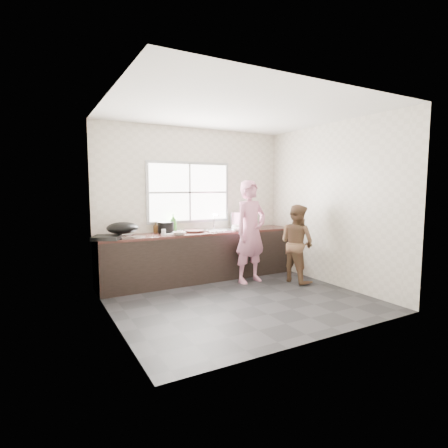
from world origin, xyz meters
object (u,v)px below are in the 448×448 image
black_pot (166,228)px  bottle_brown_short (170,229)px  burner (106,238)px  bowl_mince (179,233)px  bowl_held (238,229)px  bottle_brown_tall (156,228)px  bottle_green (173,223)px  glass_jar (164,232)px  cutting_board (194,231)px  woman (251,235)px  wok (122,228)px  bowl_crabs (241,229)px  pot_lid_left (138,237)px  plate_food (167,234)px  person_side (297,243)px  pot_lid_right (127,234)px  dish_rack (242,220)px

black_pot → bottle_brown_short: bearing=-12.5°
bottle_brown_short → burner: (-1.09, -0.22, -0.05)m
bowl_mince → bowl_held: bearing=0.0°
bottle_brown_tall → bottle_brown_short: size_ratio=1.13×
black_pot → bottle_green: (0.16, 0.07, 0.07)m
glass_jar → cutting_board: bearing=12.2°
woman → wok: 2.13m
bowl_crabs → pot_lid_left: bowl_crabs is taller
woman → plate_food: bearing=150.7°
bottle_brown_tall → bowl_mince: bearing=-60.0°
cutting_board → black_pot: 0.49m
black_pot → wok: wok is taller
black_pot → wok: 0.77m
woman → bottle_brown_tall: bearing=142.6°
person_side → bowl_held: (-0.76, 0.72, 0.22)m
bowl_crabs → bowl_mince: bearing=180.0°
plate_food → bottle_green: (0.18, 0.20, 0.16)m
glass_jar → bottle_brown_short: bearing=45.8°
bottle_brown_short → cutting_board: bearing=-7.6°
bottle_green → pot_lid_right: size_ratio=1.39×
plate_food → bottle_brown_tall: size_ratio=1.36×
woman → bottle_brown_tall: (-1.43, 0.78, 0.12)m
bottle_brown_tall → burner: bottle_brown_tall is taller
woman → glass_jar: size_ratio=16.40×
cutting_board → plate_food: 0.51m
cutting_board → burner: burner is taller
cutting_board → person_side: bearing=-31.5°
person_side → plate_food: 2.23m
bowl_mince → plate_food: 0.22m
bowl_crabs → bottle_brown_short: bottle_brown_short is taller
bowl_mince → cutting_board: bearing=31.9°
bowl_held → glass_jar: bearing=176.1°
pot_lid_left → burner: bearing=-178.8°
plate_food → pot_lid_right: bearing=154.9°
bottle_brown_tall → dish_rack: (1.62, -0.18, 0.07)m
pot_lid_left → pot_lid_right: bearing=104.2°
bottle_green → pot_lid_left: (-0.69, -0.29, -0.16)m
bowl_crabs → burner: size_ratio=0.50×
glass_jar → burner: bearing=-177.9°
burner → pot_lid_left: bearing=1.2°
pot_lid_left → bottle_green: bearing=22.8°
black_pot → burner: bearing=-167.2°
cutting_board → pot_lid_left: 1.02m
person_side → bowl_mince: person_side is taller
person_side → wok: (-2.78, 0.86, 0.34)m
person_side → black_pot: bearing=55.0°
cutting_board → dish_rack: bearing=2.0°
bottle_brown_tall → dish_rack: size_ratio=0.40×
pot_lid_right → person_side: bearing=-23.7°
pot_lid_right → plate_food: bearing=-25.1°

